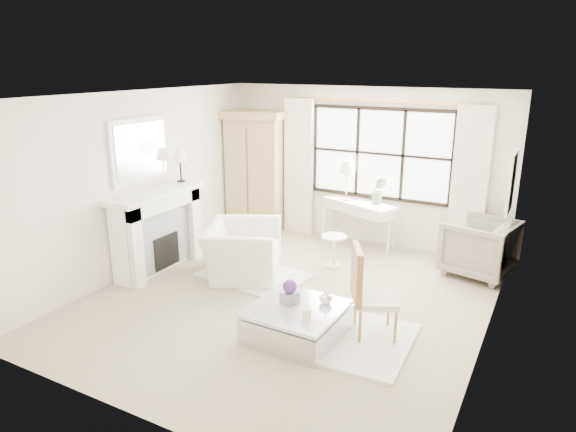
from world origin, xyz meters
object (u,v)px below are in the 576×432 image
at_px(coffee_table, 297,323).
at_px(club_armchair, 242,250).
at_px(armoire, 256,170).
at_px(console_table, 359,224).

bearing_deg(coffee_table, club_armchair, 143.22).
bearing_deg(club_armchair, coffee_table, -151.67).
bearing_deg(armoire, coffee_table, -59.69).
distance_m(armoire, club_armchair, 2.37).
bearing_deg(coffee_table, armoire, 129.63).
xyz_separation_m(armoire, console_table, (2.07, 0.00, -0.74)).
relative_size(club_armchair, coffee_table, 1.17).
bearing_deg(armoire, club_armchair, -71.68).
height_order(club_armchair, coffee_table, club_armchair).
distance_m(club_armchair, coffee_table, 2.00).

